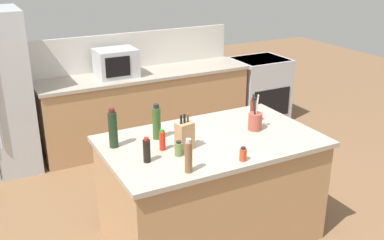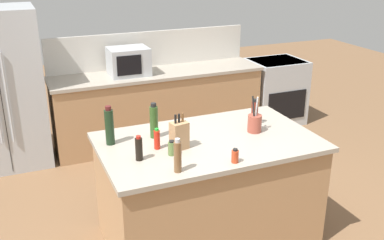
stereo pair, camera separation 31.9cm
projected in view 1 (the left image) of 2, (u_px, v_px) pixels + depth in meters
ground_plane at (210, 234)px, 4.06m from camera, size 14.00×14.00×0.00m
back_counter_run at (147, 108)px, 5.83m from camera, size 2.72×0.66×0.94m
wall_backsplash at (135, 50)px, 5.84m from camera, size 2.68×0.03×0.46m
kitchen_island at (211, 189)px, 3.89m from camera, size 1.79×1.09×0.94m
range_oven at (259, 89)px, 6.60m from camera, size 0.76×0.65×0.92m
microwave at (116, 63)px, 5.44m from camera, size 0.48×0.39×0.34m
knife_block at (185, 135)px, 3.50m from camera, size 0.15×0.12×0.29m
utensil_crock at (255, 121)px, 3.88m from camera, size 0.12×0.12×0.32m
hot_sauce_bottle at (162, 140)px, 3.50m from camera, size 0.05×0.05×0.17m
wine_bottle at (113, 129)px, 3.52m from camera, size 0.07×0.07×0.32m
spice_jar_paprika at (243, 154)px, 3.33m from camera, size 0.05×0.05×0.11m
vinegar_bottle at (253, 111)px, 4.03m from camera, size 0.06×0.06×0.24m
spice_jar_oregano at (179, 149)px, 3.41m from camera, size 0.06×0.06×0.12m
olive_oil_bottle at (157, 123)px, 3.68m from camera, size 0.07×0.07×0.30m
soy_sauce_bottle at (147, 150)px, 3.30m from camera, size 0.06×0.06×0.20m
pepper_grinder at (188, 157)px, 3.14m from camera, size 0.05×0.05×0.26m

